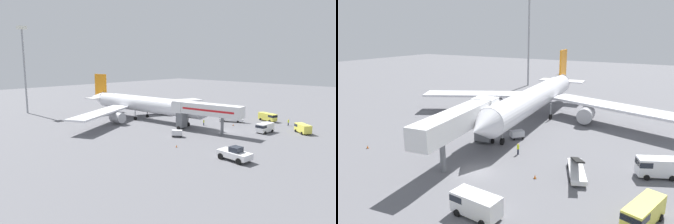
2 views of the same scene
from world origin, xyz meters
TOP-DOWN VIEW (x-y plane):
  - ground_plane at (0.00, 0.00)m, footprint 300.00×300.00m
  - airplane_at_gate at (-3.61, 25.86)m, footprint 51.58×48.34m
  - jet_bridge at (-4.48, 3.47)m, footprint 5.44×18.39m
  - belt_loader_truck at (10.82, 5.18)m, footprint 4.13×6.72m
  - service_van_far_center at (18.93, -1.64)m, footprint 3.33×5.76m
  - service_van_near_left at (19.04, 9.40)m, footprint 4.99×3.67m
  - service_van_rear_right at (5.11, -7.76)m, footprint 4.99×2.66m
  - baggage_cart_near_center at (-12.38, 4.35)m, footprint 2.43×2.62m
  - baggage_cart_rear_left at (-1.56, 13.40)m, footprint 2.32×2.43m
  - ground_crew_worker_midground at (1.62, 7.64)m, footprint 0.35×0.35m
  - safety_cone_alpha at (6.83, 1.97)m, footprint 0.32×0.32m
  - safety_cone_bravo at (-18.79, -1.34)m, footprint 0.31×0.31m
  - apron_light_mast at (-22.40, 60.55)m, footprint 2.40×2.40m

SIDE VIEW (x-z plane):
  - ground_plane at x=0.00m, z-range 0.00..0.00m
  - safety_cone_bravo at x=-18.79m, z-range 0.00..0.47m
  - safety_cone_alpha at x=6.83m, z-range 0.00..0.50m
  - belt_loader_truck at x=10.82m, z-range -0.81..2.34m
  - baggage_cart_rear_left at x=-1.56m, z-range 0.08..1.45m
  - baggage_cart_near_center at x=-12.38m, z-range 0.08..1.61m
  - ground_crew_worker_midground at x=1.62m, z-range 0.05..1.70m
  - service_van_far_center at x=18.93m, z-range 0.16..2.37m
  - service_van_rear_right at x=5.11m, z-range 0.15..2.39m
  - service_van_near_left at x=19.04m, z-range 0.16..2.55m
  - airplane_at_gate at x=-3.61m, z-range -1.88..10.61m
  - jet_bridge at x=-4.48m, z-range 1.71..8.69m
  - apron_light_mast at x=-22.40m, z-range 5.11..32.44m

